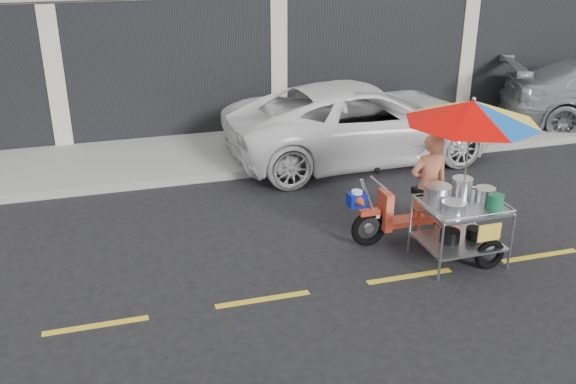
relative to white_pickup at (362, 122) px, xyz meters
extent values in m
plane|color=black|center=(-1.12, -4.45, -0.74)|extent=(90.00, 90.00, 0.00)
cube|color=gray|center=(-1.12, 1.05, -0.66)|extent=(45.00, 3.00, 0.15)
cube|color=black|center=(-1.12, 2.02, 0.71)|extent=(35.28, 0.06, 2.90)
cube|color=gold|center=(-1.12, -4.45, -0.73)|extent=(42.00, 0.10, 0.01)
imported|color=white|center=(0.00, 0.00, 0.00)|extent=(5.39, 2.64, 1.47)
torus|color=black|center=(-1.30, -3.47, -0.47)|extent=(0.54, 0.11, 0.54)
torus|color=black|center=(0.12, -3.45, -0.47)|extent=(0.54, 0.11, 0.54)
cylinder|color=#9EA0A5|center=(-1.30, -3.47, -0.47)|extent=(0.13, 0.06, 0.13)
cylinder|color=#9EA0A5|center=(0.12, -3.45, -0.47)|extent=(0.13, 0.06, 0.13)
cube|color=#B63820|center=(-1.30, -3.47, -0.21)|extent=(0.31, 0.12, 0.08)
cylinder|color=#9EA0A5|center=(-1.30, -3.47, -0.07)|extent=(0.35, 0.05, 0.77)
cube|color=#B63820|center=(-1.07, -3.46, -0.21)|extent=(0.12, 0.33, 0.57)
cube|color=#B63820|center=(-0.64, -3.46, -0.43)|extent=(0.77, 0.28, 0.08)
cube|color=#B63820|center=(-0.21, -3.45, -0.21)|extent=(0.72, 0.26, 0.38)
cube|color=black|center=(-0.30, -3.45, 0.01)|extent=(0.62, 0.24, 0.10)
cylinder|color=#9EA0A5|center=(-1.19, -3.47, 0.21)|extent=(0.04, 0.52, 0.03)
sphere|color=black|center=(-1.13, -3.27, 0.33)|extent=(0.10, 0.10, 0.10)
cylinder|color=white|center=(-1.19, -3.47, -0.28)|extent=(0.12, 0.12, 0.05)
cube|color=navy|center=(-1.51, -3.47, 0.01)|extent=(0.25, 0.21, 0.19)
cylinder|color=white|center=(-1.51, -3.47, 0.12)|extent=(0.15, 0.15, 0.05)
cone|color=#B63820|center=(-1.51, -3.63, 0.02)|extent=(0.17, 0.21, 0.17)
torus|color=black|center=(0.00, -4.54, -0.53)|extent=(0.44, 0.10, 0.44)
cylinder|color=#9EA0A5|center=(-0.81, -4.65, -0.33)|extent=(0.03, 0.03, 0.81)
cylinder|color=#9EA0A5|center=(-0.82, -3.79, -0.33)|extent=(0.03, 0.03, 0.81)
cylinder|color=#9EA0A5|center=(0.24, -4.63, -0.33)|extent=(0.03, 0.03, 0.81)
cylinder|color=#9EA0A5|center=(0.22, -3.78, -0.33)|extent=(0.03, 0.03, 0.81)
cube|color=#9EA0A5|center=(-0.29, -4.21, -0.45)|extent=(1.06, 0.87, 0.03)
cube|color=#9EA0A5|center=(-0.29, -4.21, 0.07)|extent=(1.06, 0.87, 0.04)
cylinder|color=#9EA0A5|center=(-0.29, -4.64, 0.13)|extent=(1.05, 0.04, 0.02)
cylinder|color=#9EA0A5|center=(-0.30, -3.79, 0.13)|extent=(1.05, 0.04, 0.02)
cylinder|color=#9EA0A5|center=(-0.82, -4.22, 0.13)|extent=(0.04, 0.86, 0.02)
cylinder|color=#9EA0A5|center=(0.23, -4.21, 0.13)|extent=(0.04, 0.86, 0.02)
cylinder|color=#9EA0A5|center=(-0.30, -3.79, -0.45)|extent=(0.05, 0.71, 0.04)
cylinder|color=#9EA0A5|center=(-0.30, -3.79, 0.02)|extent=(0.05, 0.71, 0.04)
cube|color=gold|center=(-0.14, -4.67, -0.12)|extent=(0.33, 0.02, 0.24)
cylinder|color=#B7B7BC|center=(-0.58, -4.03, 0.20)|extent=(0.37, 0.37, 0.22)
cylinder|color=#B7B7BC|center=(-0.20, -4.00, 0.23)|extent=(0.28, 0.28, 0.28)
cylinder|color=#B7B7BC|center=(0.07, -4.16, 0.18)|extent=(0.27, 0.27, 0.17)
cylinder|color=#B7B7BC|center=(-0.53, -4.39, 0.16)|extent=(0.32, 0.32, 0.13)
cylinder|color=#176441|center=(0.04, -4.45, 0.20)|extent=(0.21, 0.21, 0.21)
cylinder|color=black|center=(-0.44, -4.22, -0.35)|extent=(0.27, 0.27, 0.17)
cylinder|color=black|center=(-0.05, -4.21, -0.36)|extent=(0.23, 0.23, 0.15)
cylinder|color=#9EA0A5|center=(-0.25, -4.12, 0.79)|extent=(0.02, 0.02, 1.43)
sphere|color=#9EA0A5|center=(-0.25, -4.12, 1.52)|extent=(0.06, 0.06, 0.06)
imported|color=#CB714E|center=(-0.40, -3.45, 0.07)|extent=(0.59, 0.39, 1.61)
camera|label=1|loc=(-4.72, -11.06, 3.63)|focal=40.00mm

